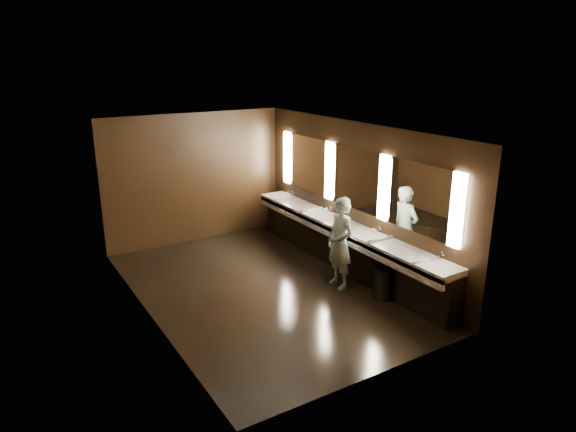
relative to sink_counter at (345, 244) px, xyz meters
name	(u,v)px	position (x,y,z in m)	size (l,w,h in m)	color
floor	(264,289)	(-1.79, 0.00, -0.50)	(6.00, 6.00, 0.00)	black
ceiling	(261,130)	(-1.79, 0.00, 2.30)	(4.00, 6.00, 0.02)	#2D2D2B
wall_back	(195,178)	(-1.79, 3.00, 0.90)	(4.00, 0.02, 2.80)	black
wall_front	(382,275)	(-1.79, -3.00, 0.90)	(4.00, 0.02, 2.80)	black
wall_left	(145,234)	(-3.79, 0.00, 0.90)	(0.02, 6.00, 2.80)	black
wall_right	(355,197)	(0.21, 0.00, 0.90)	(0.02, 6.00, 2.80)	black
sink_counter	(345,244)	(0.00, 0.00, 0.00)	(0.55, 5.40, 1.01)	black
mirror_band	(355,179)	(0.19, 0.00, 1.25)	(0.06, 5.03, 1.15)	white
person	(340,243)	(-0.59, -0.61, 0.32)	(0.60, 0.39, 1.64)	#85AFC6
trash_bin	(384,283)	(-0.22, -1.36, -0.23)	(0.34, 0.34, 0.53)	black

